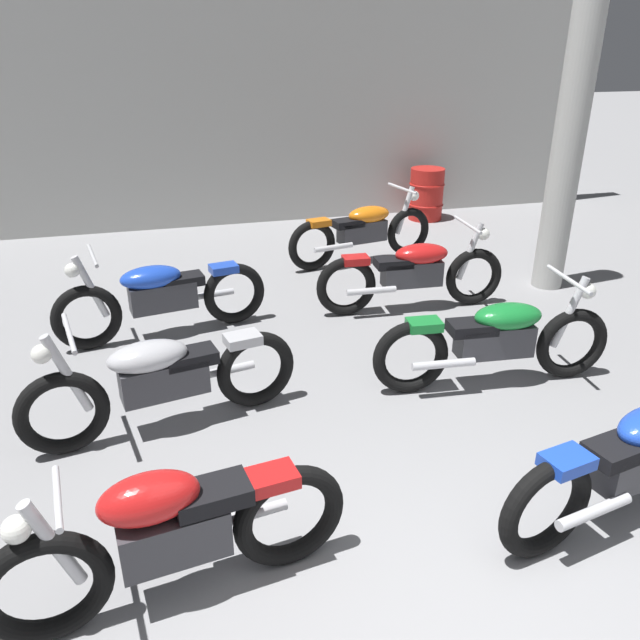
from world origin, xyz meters
TOP-DOWN VIEW (x-y plane):
  - back_wall at (0.00, 8.54)m, footprint 12.81×0.24m
  - support_pillar at (3.32, 4.63)m, footprint 0.36×0.36m
  - motorcycle_left_row_0 at (-1.40, 0.94)m, footprint 1.97×0.58m
  - motorcycle_left_row_1 at (-1.39, 2.65)m, footprint 2.15×0.77m
  - motorcycle_left_row_2 at (-1.34, 4.38)m, footprint 2.16×0.74m
  - motorcycle_right_row_1 at (1.43, 2.61)m, footprint 2.17×0.68m
  - motorcycle_right_row_2 at (1.39, 4.36)m, footprint 2.17×0.68m
  - motorcycle_right_row_3 at (1.37, 6.07)m, footprint 2.15×0.77m
  - oil_drum at (3.10, 7.92)m, footprint 0.59×0.59m

SIDE VIEW (x-z plane):
  - oil_drum at x=3.10m, z-range 0.00..0.85m
  - motorcycle_left_row_1 at x=-1.39m, z-range -0.04..0.94m
  - motorcycle_left_row_2 at x=-1.34m, z-range -0.04..0.94m
  - motorcycle_right_row_1 at x=1.43m, z-range -0.04..0.94m
  - motorcycle_right_row_2 at x=1.39m, z-range -0.04..0.94m
  - motorcycle_right_row_3 at x=1.37m, z-range -0.04..0.94m
  - motorcycle_left_row_0 at x=-1.40m, z-range 0.02..0.90m
  - support_pillar at x=3.32m, z-range 0.00..3.20m
  - back_wall at x=0.00m, z-range 0.00..3.60m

